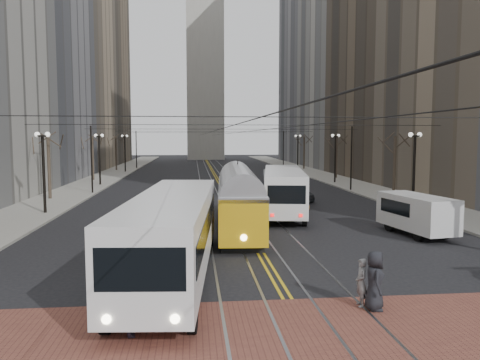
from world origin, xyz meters
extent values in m
plane|color=black|center=(0.00, 0.00, 0.00)|extent=(260.00, 260.00, 0.00)
cube|color=gray|center=(-15.00, 45.00, 0.07)|extent=(5.00, 140.00, 0.15)
cube|color=gray|center=(15.00, 45.00, 0.07)|extent=(5.00, 140.00, 0.15)
cube|color=brown|center=(0.00, -4.00, 0.01)|extent=(25.00, 6.00, 0.01)
cube|color=gray|center=(0.00, 45.00, 0.00)|extent=(4.80, 130.00, 0.02)
cube|color=gold|center=(0.00, 45.00, 0.01)|extent=(0.42, 130.00, 0.01)
cube|color=slate|center=(-25.50, 46.00, 17.00)|extent=(16.00, 20.00, 34.00)
cube|color=gray|center=(-27.50, 66.00, 26.00)|extent=(20.00, 20.00, 52.00)
cube|color=brown|center=(-25.50, 86.00, 20.00)|extent=(16.00, 20.00, 40.00)
cube|color=brown|center=(25.50, 46.00, 17.00)|extent=(16.00, 20.00, 34.00)
cube|color=#9D9B94|center=(27.50, 66.00, 26.00)|extent=(20.00, 20.00, 52.00)
cube|color=slate|center=(25.50, 86.00, 20.00)|extent=(16.00, 20.00, 40.00)
cube|color=#B2AFA5|center=(0.00, 102.00, 28.00)|extent=(9.00, 9.00, 56.00)
cylinder|color=black|center=(-13.70, 18.00, 2.80)|extent=(0.20, 0.20, 5.60)
cylinder|color=black|center=(-13.70, 38.00, 2.80)|extent=(0.20, 0.20, 5.60)
cylinder|color=black|center=(-13.70, 58.00, 2.80)|extent=(0.20, 0.20, 5.60)
cylinder|color=black|center=(13.70, 18.00, 2.80)|extent=(0.20, 0.20, 5.60)
cylinder|color=black|center=(13.70, 38.00, 2.80)|extent=(0.20, 0.20, 5.60)
cylinder|color=black|center=(13.70, 58.00, 2.80)|extent=(0.20, 0.20, 5.60)
cylinder|color=#382D23|center=(-15.70, 26.00, 2.80)|extent=(0.28, 0.28, 5.60)
cylinder|color=#382D23|center=(-15.70, 44.00, 2.80)|extent=(0.28, 0.28, 5.60)
cylinder|color=#382D23|center=(-15.70, 62.00, 2.80)|extent=(0.28, 0.28, 5.60)
cylinder|color=#382D23|center=(15.70, 26.00, 2.80)|extent=(0.28, 0.28, 5.60)
cylinder|color=#382D23|center=(15.70, 44.00, 2.80)|extent=(0.28, 0.28, 5.60)
cylinder|color=#382D23|center=(15.70, 62.00, 2.80)|extent=(0.28, 0.28, 5.60)
cylinder|color=black|center=(-1.50, 45.00, 6.00)|extent=(0.03, 120.00, 0.03)
cylinder|color=black|center=(1.50, 45.00, 6.00)|extent=(0.03, 120.00, 0.03)
cylinder|color=black|center=(-12.90, 30.00, 3.30)|extent=(0.16, 0.16, 6.60)
cylinder|color=black|center=(-12.90, 66.00, 3.30)|extent=(0.16, 0.16, 6.60)
cylinder|color=black|center=(12.90, 30.00, 3.30)|extent=(0.16, 0.16, 6.60)
cylinder|color=black|center=(12.90, 66.00, 3.30)|extent=(0.16, 0.16, 6.60)
cube|color=silver|center=(-3.98, 2.01, 1.63)|extent=(3.81, 13.24, 3.26)
cube|color=gold|center=(-0.50, 11.09, 1.48)|extent=(3.08, 12.64, 2.95)
cube|color=white|center=(3.32, 16.84, 1.58)|extent=(4.58, 12.41, 3.17)
cube|color=silver|center=(9.30, 8.62, 1.13)|extent=(2.76, 5.36, 2.26)
imported|color=#44474C|center=(5.81, 23.51, 0.75)|extent=(2.49, 4.62, 1.49)
imported|color=#B9BBC1|center=(6.61, 43.43, 0.66)|extent=(1.93, 4.17, 1.32)
imported|color=black|center=(2.56, -2.20, 0.96)|extent=(0.76, 1.02, 1.90)
imported|color=gray|center=(2.25, -1.84, 0.80)|extent=(0.39, 0.58, 1.57)
imported|color=black|center=(-4.90, -3.48, 0.80)|extent=(0.80, 1.12, 1.58)
camera|label=1|loc=(-3.17, -16.21, 5.51)|focal=35.00mm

